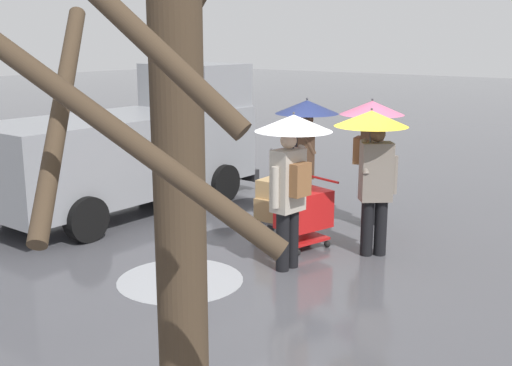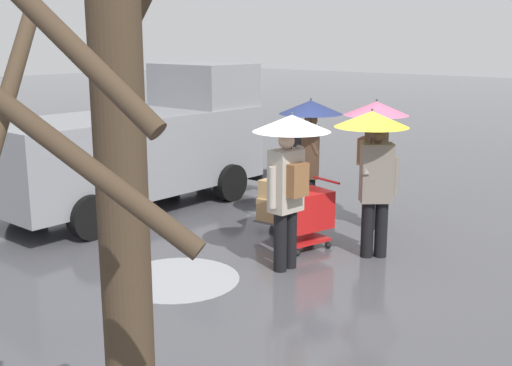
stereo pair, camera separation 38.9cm
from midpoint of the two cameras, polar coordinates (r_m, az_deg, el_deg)
ground_plane at (r=9.30m, az=4.92°, el=-6.61°), size 90.00×90.00×0.00m
slush_patch_far_side at (r=8.50m, az=-5.77°, el=-8.53°), size 1.65×1.65×0.01m
cargo_van_parked_right at (r=11.95m, az=-9.30°, el=3.47°), size 2.23×5.35×2.60m
shopping_cart_vendor at (r=9.51m, az=5.53°, el=-2.61°), size 0.73×0.93×1.02m
hand_dolly_boxes at (r=10.32m, az=2.91°, el=-1.66°), size 0.57×0.74×1.32m
pedestrian_pink_side at (r=10.53m, az=11.69°, el=4.27°), size 1.04×1.04×2.15m
pedestrian_black_side at (r=9.09m, az=11.71°, el=2.94°), size 1.04×1.04×2.15m
pedestrian_white_side at (r=8.44m, az=4.33°, el=2.43°), size 1.04×1.04×2.15m
pedestrian_far_side at (r=10.54m, az=5.91°, el=4.47°), size 1.04×1.04×2.15m
bare_tree_near at (r=3.09m, az=-8.51°, el=-10.84°), size 1.57×1.11×3.71m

